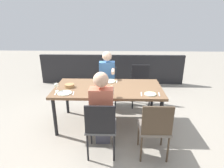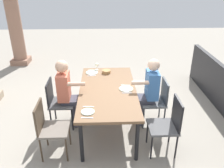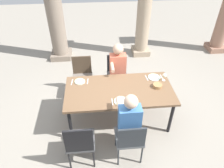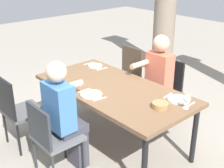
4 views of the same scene
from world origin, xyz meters
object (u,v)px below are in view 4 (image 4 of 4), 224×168
Objects in this scene: wine_glass_2 at (187,99)px; chair_mid_south at (51,135)px; chair_mid_north at (165,87)px; bread_basket at (160,105)px; dining_table at (113,92)px; plate_2 at (179,99)px; plate_0 at (95,66)px; stone_column_near at (166,1)px; plate_1 at (91,94)px; diner_woman_green at (65,114)px; chair_west_north at (126,72)px; diner_man_white at (156,79)px; chair_west_south at (17,108)px.

chair_mid_south is at bearing -126.71° from wine_glass_2.
chair_mid_north reaches higher than bread_basket.
dining_table is 0.80m from plate_2.
plate_2 is (1.46, -0.00, -0.00)m from plate_0.
plate_1 is at bearing -64.93° from stone_column_near.
diner_woman_green is at bearing -131.55° from bread_basket.
dining_table is 1.17m from chair_west_north.
chair_west_north is 0.77m from chair_mid_north.
stone_column_near is (-1.45, 1.93, 0.69)m from diner_man_white.
stone_column_near is at bearing 132.31° from plate_2.
chair_west_south is at bearing -112.88° from chair_mid_north.
stone_column_near reaches higher than chair_west_north.
plate_2 is 0.30m from bread_basket.
chair_west_north is 1.98m from chair_mid_south.
chair_mid_north is at bearing 89.90° from diner_woman_green.
chair_mid_north reaches higher than plate_0.
chair_west_south reaches higher than plate_1.
diner_woman_green is at bearing -85.41° from dining_table.
dining_table is 11.64× the size of bread_basket.
chair_west_north is 1.82m from diner_woman_green.
chair_west_north is at bearing 115.09° from diner_woman_green.
chair_mid_north reaches higher than plate_2.
wine_glass_2 is (0.83, 1.12, 0.36)m from chair_mid_south.
bread_basket is at bearing -93.17° from plate_2.
chair_west_north is 1.58m from plate_2.
diner_woman_green is at bearing -64.91° from chair_west_north.
chair_mid_north is at bearing 67.12° from chair_west_south.
wine_glass_2 is at bearing 30.32° from plate_1.
diner_woman_green is 1.00× the size of diner_man_white.
plate_1 is at bearing 96.83° from chair_mid_south.
wine_glass_2 is (0.84, 0.93, 0.18)m from diner_woman_green.
stone_column_near is at bearing 126.97° from diner_man_white.
chair_mid_north is 4.43× the size of plate_0.
chair_mid_north is 5.93× the size of wine_glass_2.
stone_column_near reaches higher than chair_mid_south.
stone_column_near is at bearing 128.74° from bread_basket.
chair_mid_south reaches higher than bread_basket.
diner_man_white is (0.00, 1.44, 0.01)m from diner_woman_green.
chair_mid_south reaches higher than plate_1.
plate_0 is at bearing -142.54° from chair_mid_north.
diner_woman_green reaches higher than plate_2.
bread_basket is (0.65, 0.92, 0.28)m from chair_mid_south.
diner_woman_green is (-0.00, -1.64, 0.16)m from chair_mid_north.
diner_man_white is at bearing 64.71° from chair_west_south.
wine_glass_2 is at bearing 12.98° from dining_table.
stone_column_near is at bearing 106.00° from plate_0.
chair_mid_south is (0.77, 0.01, -0.02)m from chair_west_south.
chair_west_north is at bearing 156.22° from wine_glass_2.
plate_2 is (0.67, 1.03, 0.08)m from diner_woman_green.
chair_west_south is 6.13× the size of wine_glass_2.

